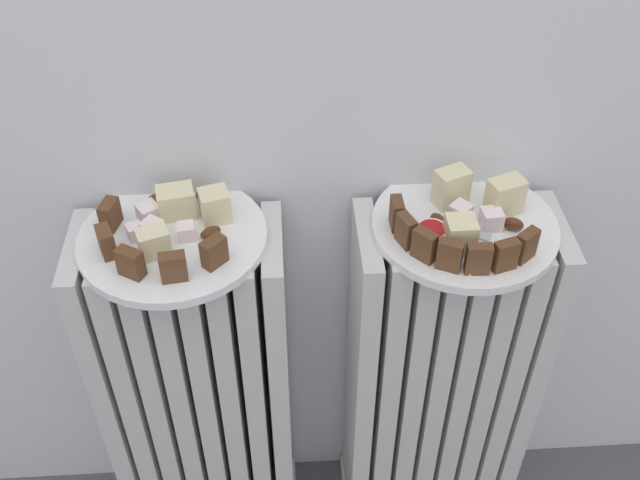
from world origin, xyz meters
TOP-DOWN VIEW (x-y plane):
  - radiator_left at (-0.19, 0.28)m, footprint 0.29×0.15m
  - radiator_right at (0.19, 0.28)m, footprint 0.29×0.15m
  - plate_left at (-0.19, 0.28)m, footprint 0.24×0.24m
  - plate_right at (0.19, 0.28)m, footprint 0.24×0.24m
  - dark_cake_slice_left_0 at (-0.27, 0.30)m, footprint 0.02×0.03m
  - dark_cake_slice_left_1 at (-0.26, 0.25)m, footprint 0.03×0.04m
  - dark_cake_slice_left_2 at (-0.23, 0.21)m, footprint 0.04×0.03m
  - dark_cake_slice_left_3 at (-0.18, 0.20)m, footprint 0.03×0.02m
  - dark_cake_slice_left_4 at (-0.13, 0.22)m, footprint 0.03×0.03m
  - marble_cake_slice_left_0 at (-0.13, 0.31)m, footprint 0.04×0.04m
  - marble_cake_slice_left_1 at (-0.20, 0.25)m, footprint 0.04×0.04m
  - marble_cake_slice_left_2 at (-0.18, 0.32)m, footprint 0.05×0.04m
  - turkish_delight_left_0 at (-0.21, 0.28)m, footprint 0.03×0.03m
  - turkish_delight_left_1 at (-0.23, 0.28)m, footprint 0.03×0.03m
  - turkish_delight_left_2 at (-0.22, 0.31)m, footprint 0.03×0.03m
  - turkish_delight_left_3 at (-0.17, 0.27)m, footprint 0.02×0.02m
  - medjool_date_left_0 at (-0.15, 0.35)m, footprint 0.02×0.02m
  - medjool_date_left_1 at (-0.14, 0.27)m, footprint 0.03×0.03m
  - medjool_date_left_2 at (-0.21, 0.34)m, footprint 0.03×0.02m
  - dark_cake_slice_right_0 at (0.10, 0.28)m, footprint 0.01×0.03m
  - dark_cake_slice_right_1 at (0.10, 0.25)m, footprint 0.02×0.03m
  - dark_cake_slice_right_2 at (0.12, 0.22)m, footprint 0.03×0.03m
  - dark_cake_slice_right_3 at (0.15, 0.20)m, footprint 0.03×0.03m
  - dark_cake_slice_right_4 at (0.18, 0.19)m, footprint 0.03×0.02m
  - dark_cake_slice_right_5 at (0.22, 0.19)m, footprint 0.03×0.02m
  - dark_cake_slice_right_6 at (0.24, 0.21)m, footprint 0.03×0.03m
  - marble_cake_slice_right_0 at (0.17, 0.23)m, footprint 0.04×0.04m
  - marble_cake_slice_right_1 at (0.17, 0.32)m, footprint 0.05×0.04m
  - marble_cake_slice_right_2 at (0.24, 0.30)m, footprint 0.05×0.04m
  - turkish_delight_right_0 at (0.22, 0.27)m, footprint 0.03×0.03m
  - turkish_delight_right_1 at (0.18, 0.29)m, footprint 0.03×0.03m
  - medjool_date_right_0 at (0.15, 0.27)m, footprint 0.03×0.03m
  - medjool_date_right_1 at (0.24, 0.26)m, footprint 0.03×0.02m
  - jam_bowl_right at (0.14, 0.25)m, footprint 0.04×0.04m
  - fork at (0.19, 0.23)m, footprint 0.05×0.09m

SIDE VIEW (x-z plane):
  - radiator_left at x=-0.19m, z-range 0.00..0.66m
  - radiator_right at x=0.19m, z-range 0.00..0.66m
  - plate_left at x=-0.19m, z-range 0.67..0.68m
  - plate_right at x=0.19m, z-range 0.67..0.68m
  - fork at x=0.19m, z-range 0.68..0.68m
  - medjool_date_left_2 at x=-0.21m, z-range 0.68..0.70m
  - medjool_date_left_1 at x=-0.14m, z-range 0.68..0.70m
  - medjool_date_left_0 at x=-0.15m, z-range 0.68..0.70m
  - medjool_date_right_0 at x=0.15m, z-range 0.68..0.70m
  - medjool_date_right_1 at x=0.24m, z-range 0.68..0.70m
  - turkish_delight_left_1 at x=-0.23m, z-range 0.68..0.70m
  - turkish_delight_left_3 at x=-0.17m, z-range 0.68..0.70m
  - turkish_delight_left_0 at x=-0.21m, z-range 0.68..0.70m
  - turkish_delight_right_1 at x=0.18m, z-range 0.68..0.71m
  - turkish_delight_left_2 at x=-0.22m, z-range 0.68..0.71m
  - turkish_delight_right_0 at x=0.22m, z-range 0.68..0.71m
  - jam_bowl_right at x=0.14m, z-range 0.68..0.71m
  - marble_cake_slice_left_1 at x=-0.20m, z-range 0.68..0.72m
  - dark_cake_slice_left_0 at x=-0.27m, z-range 0.68..0.72m
  - dark_cake_slice_left_1 at x=-0.26m, z-range 0.68..0.72m
  - dark_cake_slice_left_2 at x=-0.23m, z-range 0.68..0.72m
  - dark_cake_slice_left_3 at x=-0.18m, z-range 0.68..0.72m
  - dark_cake_slice_left_4 at x=-0.13m, z-range 0.68..0.72m
  - marble_cake_slice_left_2 at x=-0.18m, z-range 0.68..0.72m
  - dark_cake_slice_right_0 at x=0.10m, z-range 0.68..0.72m
  - dark_cake_slice_right_1 at x=0.10m, z-range 0.68..0.72m
  - dark_cake_slice_right_2 at x=0.12m, z-range 0.68..0.72m
  - dark_cake_slice_right_3 at x=0.15m, z-range 0.68..0.72m
  - dark_cake_slice_right_4 at x=0.18m, z-range 0.68..0.72m
  - dark_cake_slice_right_5 at x=0.22m, z-range 0.68..0.72m
  - dark_cake_slice_right_6 at x=0.24m, z-range 0.68..0.72m
  - marble_cake_slice_left_0 at x=-0.13m, z-range 0.68..0.72m
  - marble_cake_slice_right_0 at x=0.17m, z-range 0.68..0.73m
  - marble_cake_slice_right_2 at x=0.24m, z-range 0.68..0.73m
  - marble_cake_slice_right_1 at x=0.17m, z-range 0.68..0.73m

